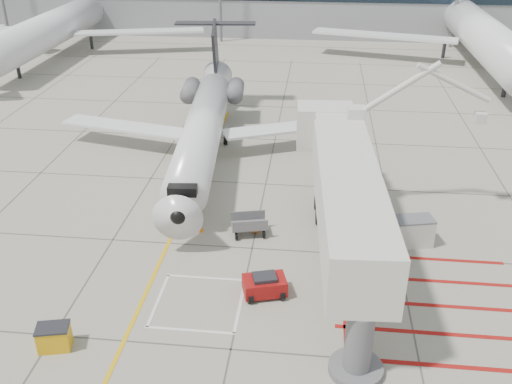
# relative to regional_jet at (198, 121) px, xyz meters

# --- Properties ---
(ground_plane) EXTENTS (260.00, 260.00, 0.00)m
(ground_plane) POSITION_rel_regional_jet_xyz_m (4.75, -13.44, -3.85)
(ground_plane) COLOR gray
(ground_plane) RESTS_ON ground
(regional_jet) EXTENTS (25.82, 31.35, 7.71)m
(regional_jet) POSITION_rel_regional_jet_xyz_m (0.00, 0.00, 0.00)
(regional_jet) COLOR silver
(regional_jet) RESTS_ON ground_plane
(jet_bridge) EXTENTS (10.34, 20.01, 7.80)m
(jet_bridge) POSITION_rel_regional_jet_xyz_m (9.67, -11.48, 0.05)
(jet_bridge) COLOR silver
(jet_bridge) RESTS_ON ground_plane
(pushback_tug) EXTENTS (2.34, 1.81, 1.21)m
(pushback_tug) POSITION_rel_regional_jet_xyz_m (5.83, -13.48, -3.25)
(pushback_tug) COLOR maroon
(pushback_tug) RESTS_ON ground_plane
(spill_bin) EXTENTS (1.51, 1.18, 1.16)m
(spill_bin) POSITION_rel_regional_jet_xyz_m (-2.80, -18.15, -3.27)
(spill_bin) COLOR #D59A0B
(spill_bin) RESTS_ON ground_plane
(baggage_cart) EXTENTS (2.25, 1.70, 1.27)m
(baggage_cart) POSITION_rel_regional_jet_xyz_m (4.41, -7.98, -3.22)
(baggage_cart) COLOR #59585D
(baggage_cart) RESTS_ON ground_plane
(ground_power_unit) EXTENTS (2.31, 1.66, 1.65)m
(ground_power_unit) POSITION_rel_regional_jet_xyz_m (13.62, -8.01, -3.03)
(ground_power_unit) COLOR beige
(ground_power_unit) RESTS_ON ground_plane
(cone_nose) EXTENTS (0.36, 0.36, 0.50)m
(cone_nose) POSITION_rel_regional_jet_xyz_m (1.52, -7.94, -3.60)
(cone_nose) COLOR orange
(cone_nose) RESTS_ON ground_plane
(cone_side) EXTENTS (0.41, 0.41, 0.57)m
(cone_side) POSITION_rel_regional_jet_xyz_m (4.74, -7.57, -3.57)
(cone_side) COLOR orange
(cone_side) RESTS_ON ground_plane
(bg_aircraft_b) EXTENTS (35.07, 38.97, 11.69)m
(bg_aircraft_b) POSITION_rel_regional_jet_xyz_m (-23.89, 32.56, 1.99)
(bg_aircraft_b) COLOR silver
(bg_aircraft_b) RESTS_ON ground_plane
(bg_aircraft_c) EXTENTS (37.87, 42.08, 12.62)m
(bg_aircraft_c) POSITION_rel_regional_jet_xyz_m (25.98, 32.56, 2.46)
(bg_aircraft_c) COLOR silver
(bg_aircraft_c) RESTS_ON ground_plane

